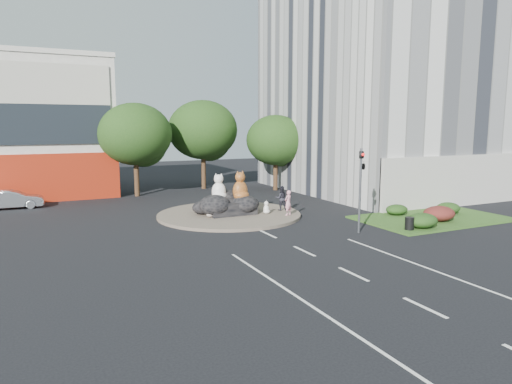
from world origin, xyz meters
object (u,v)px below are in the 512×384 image
Objects in this scene: pedestrian_pink at (288,203)px; pedestrian_dark at (281,198)px; kitten_white at (266,207)px; kitten_calico at (210,210)px; litter_bin at (409,223)px; parked_car at (13,199)px; cat_white at (219,187)px; cat_tabby at (240,186)px.

pedestrian_pink is 1.86m from pedestrian_dark.
pedestrian_dark is at bearing -27.03° from kitten_white.
litter_bin is at bearing -1.05° from kitten_calico.
pedestrian_pink is 21.05m from parked_car.
kitten_white is 9.65m from litter_bin.
cat_white reaches higher than kitten_calico.
cat_white is 1.50m from cat_tabby.
kitten_calico is at bearing -128.29° from parked_car.
cat_white is at bearing 85.07° from kitten_calico.
pedestrian_dark reaches higher than litter_bin.
cat_white is 3.61m from kitten_white.
parked_car reaches higher than kitten_white.
pedestrian_dark is 2.32× the size of litter_bin.
pedestrian_dark is 20.44m from parked_car.
kitten_calico is 4.02m from kitten_white.
cat_white is 1.11× the size of pedestrian_pink.
litter_bin is (9.62, -8.36, -0.17)m from kitten_calico.
cat_tabby is 2.36m from kitten_white.
kitten_white is 1.20× the size of litter_bin.
litter_bin is (4.54, -6.67, -0.56)m from pedestrian_pink.
pedestrian_pink is at bearing -6.68° from cat_white.
cat_tabby is 2.75× the size of litter_bin.
pedestrian_dark is (5.53, 0.13, 0.41)m from kitten_calico.
kitten_white is 1.73m from pedestrian_dark.
cat_white is 2.51× the size of litter_bin.
litter_bin is (21.71, -18.84, -0.21)m from parked_car.
parked_car is (-17.62, 10.36, -0.38)m from pedestrian_dark.
kitten_calico is at bearing -41.74° from pedestrian_pink.
pedestrian_dark is (1.54, 0.66, 0.43)m from kitten_white.
cat_tabby reaches higher than cat_white.
parked_car is at bearing -58.73° from pedestrian_pink.
pedestrian_dark is (3.10, -0.30, -1.06)m from cat_tabby.
parked_car is (-12.09, 10.49, 0.04)m from kitten_calico.
kitten_calico is at bearing 15.66° from pedestrian_dark.
cat_tabby reaches higher than kitten_calico.
pedestrian_dark is at bearing 15.85° from cat_white.
pedestrian_dark is (4.44, -0.96, -0.97)m from cat_white.
pedestrian_pink is (3.99, -2.77, -1.00)m from cat_white.
pedestrian_dark is at bearing 115.77° from litter_bin.
cat_white is at bearing 2.13° from pedestrian_dark.
litter_bin is at bearing -128.31° from parked_car.
cat_white is 4.65m from pedestrian_dark.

